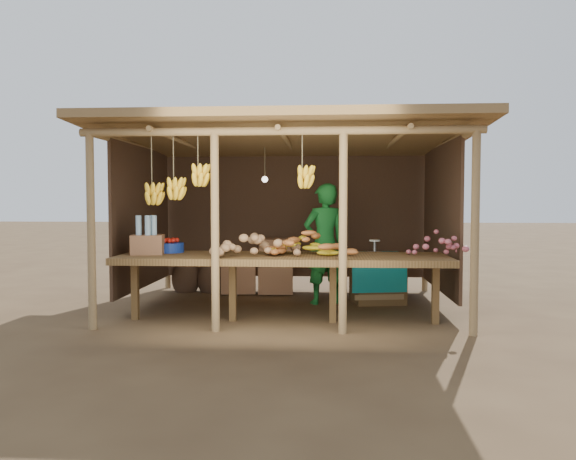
{
  "coord_description": "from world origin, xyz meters",
  "views": [
    {
      "loc": [
        0.52,
        -7.58,
        1.45
      ],
      "look_at": [
        0.0,
        0.0,
        1.05
      ],
      "focal_mm": 35.0,
      "sensor_mm": 36.0,
      "label": 1
    }
  ],
  "objects": [
    {
      "name": "potato_heap",
      "position": [
        -0.28,
        -1.05,
        0.98
      ],
      "size": [
        1.19,
        0.96,
        0.37
      ],
      "primitive_type": null,
      "rotation": [
        0.0,
        0.0,
        -0.39
      ],
      "color": "#A37A54",
      "rests_on": "counter"
    },
    {
      "name": "tarp_crate",
      "position": [
        1.25,
        0.4,
        0.37
      ],
      "size": [
        0.87,
        0.79,
        0.91
      ],
      "color": "brown",
      "rests_on": "ground"
    },
    {
      "name": "ground",
      "position": [
        0.0,
        0.0,
        0.0
      ],
      "size": [
        60.0,
        60.0,
        0.0
      ],
      "primitive_type": "plane",
      "color": "brown",
      "rests_on": "ground"
    },
    {
      "name": "counter",
      "position": [
        0.0,
        -0.95,
        0.74
      ],
      "size": [
        3.9,
        1.05,
        0.8
      ],
      "color": "brown",
      "rests_on": "ground"
    },
    {
      "name": "burlap_sacks",
      "position": [
        -1.5,
        1.15,
        0.26
      ],
      "size": [
        0.86,
        0.45,
        0.61
      ],
      "color": "#473021",
      "rests_on": "ground"
    },
    {
      "name": "tomato_basin",
      "position": [
        -1.43,
        -0.69,
        0.87
      ],
      "size": [
        0.35,
        0.35,
        0.18
      ],
      "rotation": [
        0.0,
        0.0,
        -0.25
      ],
      "color": "navy",
      "rests_on": "counter"
    },
    {
      "name": "stall_structure",
      "position": [
        -0.08,
        -0.02,
        1.91
      ],
      "size": [
        4.7,
        3.5,
        2.43
      ],
      "color": "#95764D",
      "rests_on": "ground"
    },
    {
      "name": "vendor",
      "position": [
        0.49,
        0.28,
        0.84
      ],
      "size": [
        0.72,
        0.61,
        1.69
      ],
      "primitive_type": "imported",
      "rotation": [
        0.0,
        0.0,
        3.55
      ],
      "color": "#176926",
      "rests_on": "ground"
    },
    {
      "name": "sweet_potato_heap",
      "position": [
        0.35,
        -0.95,
        0.98
      ],
      "size": [
        1.04,
        0.67,
        0.36
      ],
      "primitive_type": null,
      "rotation": [
        0.0,
        0.0,
        -0.07
      ],
      "color": "#B4652E",
      "rests_on": "counter"
    },
    {
      "name": "onion_heap",
      "position": [
        1.85,
        -0.94,
        0.98
      ],
      "size": [
        0.83,
        0.66,
        0.35
      ],
      "primitive_type": null,
      "rotation": [
        0.0,
        0.0,
        -0.37
      ],
      "color": "#C05D6B",
      "rests_on": "counter"
    },
    {
      "name": "carton_stack",
      "position": [
        -0.45,
        1.02,
        0.37
      ],
      "size": [
        1.16,
        0.5,
        0.84
      ],
      "color": "brown",
      "rests_on": "ground"
    },
    {
      "name": "banana_pile",
      "position": [
        0.22,
        -0.86,
        0.98
      ],
      "size": [
        0.75,
        0.55,
        0.35
      ],
      "primitive_type": null,
      "rotation": [
        0.0,
        0.0,
        -0.23
      ],
      "color": "yellow",
      "rests_on": "counter"
    },
    {
      "name": "bottle_box",
      "position": [
        -1.63,
        -0.96,
        0.98
      ],
      "size": [
        0.42,
        0.35,
        0.47
      ],
      "color": "brown",
      "rests_on": "counter"
    }
  ]
}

